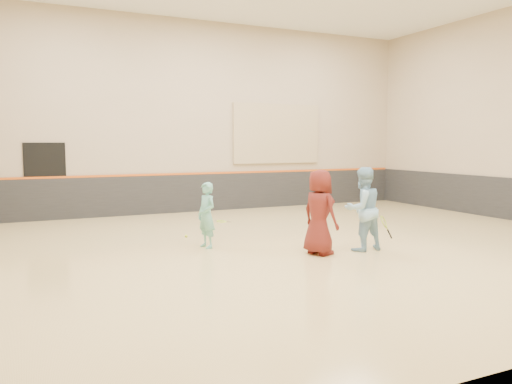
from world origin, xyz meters
name	(u,v)px	position (x,y,z in m)	size (l,w,h in m)	color
room	(288,208)	(0.00, 0.00, 0.81)	(15.04, 12.04, 6.22)	tan
wainscot_back	(199,193)	(0.00, 5.97, 0.60)	(14.90, 0.04, 1.20)	#232326
accent_stripe	(199,173)	(0.00, 5.96, 1.22)	(14.90, 0.03, 0.06)	#D85914
acoustic_panel	(277,134)	(2.80, 5.95, 2.50)	(3.20, 0.08, 2.00)	tan
doorway	(46,182)	(-4.50, 5.98, 1.10)	(1.10, 0.05, 2.20)	black
girl	(207,215)	(-1.60, 0.61, 0.69)	(0.50, 0.33, 1.38)	#6DBCAE
instructor	(363,209)	(1.19, -0.98, 0.85)	(0.83, 0.65, 1.71)	#90C2DE
young_man	(320,212)	(0.21, -0.91, 0.84)	(0.82, 0.53, 1.68)	#5E1B16
held_racket	(384,222)	(1.47, -1.31, 0.62)	(0.30, 0.30, 0.55)	#97B828
spare_racket	(221,220)	(-0.11, 3.67, 0.04)	(0.60, 0.60, 0.08)	#A5D22E
ball_under_racket	(324,244)	(0.73, -0.27, 0.03)	(0.07, 0.07, 0.07)	#CDD732
ball_in_hand	(330,200)	(0.36, -1.03, 1.09)	(0.07, 0.07, 0.07)	#B2C92E
ball_beside_spare	(186,236)	(-1.67, 1.87, 0.03)	(0.07, 0.07, 0.07)	#D3F037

